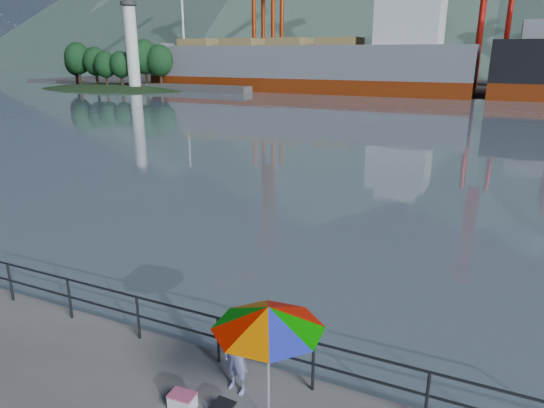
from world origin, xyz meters
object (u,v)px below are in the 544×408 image
(cooler_bag, at_px, (182,402))
(fisherman, at_px, (237,355))
(beach_umbrella, at_px, (268,318))
(bulk_carrier, at_px, (311,64))

(cooler_bag, bearing_deg, fisherman, 48.95)
(fisherman, height_order, cooler_bag, fisherman)
(beach_umbrella, height_order, cooler_bag, beach_umbrella)
(fisherman, distance_m, cooler_bag, 1.21)
(fisherman, distance_m, bulk_carrier, 74.34)
(fisherman, relative_size, bulk_carrier, 0.03)
(fisherman, bearing_deg, beach_umbrella, -19.66)
(fisherman, xyz_separation_m, beach_umbrella, (0.89, -0.54, 1.27))
(cooler_bag, height_order, bulk_carrier, bulk_carrier)
(fisherman, bearing_deg, cooler_bag, -116.39)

